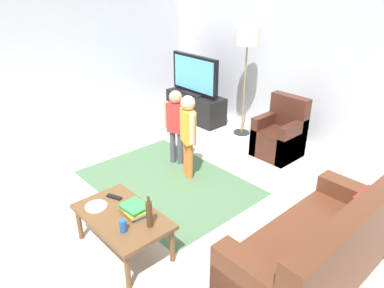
# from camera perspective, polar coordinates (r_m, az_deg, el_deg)

# --- Properties ---
(ground) EXTENTS (7.80, 7.80, 0.00)m
(ground) POSITION_cam_1_polar(r_m,az_deg,el_deg) (4.41, -5.86, -9.94)
(ground) COLOR beige
(wall_back) EXTENTS (6.00, 0.12, 2.70)m
(wall_back) POSITION_cam_1_polar(r_m,az_deg,el_deg) (5.98, 17.70, 12.84)
(wall_back) COLOR silver
(wall_back) RESTS_ON ground
(wall_left) EXTENTS (0.12, 6.00, 2.70)m
(wall_left) POSITION_cam_1_polar(r_m,az_deg,el_deg) (6.40, -23.25, 12.77)
(wall_left) COLOR silver
(wall_left) RESTS_ON ground
(area_rug) EXTENTS (2.20, 1.60, 0.01)m
(area_rug) POSITION_cam_1_polar(r_m,az_deg,el_deg) (4.87, -3.83, -6.00)
(area_rug) COLOR #4C724C
(area_rug) RESTS_ON ground
(tv_stand) EXTENTS (1.20, 0.44, 0.50)m
(tv_stand) POSITION_cam_1_polar(r_m,az_deg,el_deg) (6.82, 0.55, 5.83)
(tv_stand) COLOR black
(tv_stand) RESTS_ON ground
(tv) EXTENTS (1.10, 0.28, 0.71)m
(tv) POSITION_cam_1_polar(r_m,az_deg,el_deg) (6.63, 0.44, 10.70)
(tv) COLOR black
(tv) RESTS_ON tv_stand
(couch) EXTENTS (0.80, 1.80, 0.86)m
(couch) POSITION_cam_1_polar(r_m,az_deg,el_deg) (3.54, 19.55, -15.91)
(couch) COLOR brown
(couch) RESTS_ON ground
(armchair) EXTENTS (0.60, 0.60, 0.90)m
(armchair) POSITION_cam_1_polar(r_m,az_deg,el_deg) (5.62, 13.71, 1.18)
(armchair) COLOR #472319
(armchair) RESTS_ON ground
(floor_lamp) EXTENTS (0.36, 0.36, 1.78)m
(floor_lamp) POSITION_cam_1_polar(r_m,az_deg,el_deg) (5.92, 8.67, 15.53)
(floor_lamp) COLOR #262626
(floor_lamp) RESTS_ON ground
(child_near_tv) EXTENTS (0.34, 0.22, 1.09)m
(child_near_tv) POSITION_cam_1_polar(r_m,az_deg,el_deg) (5.07, -2.53, 3.65)
(child_near_tv) COLOR #4C4C59
(child_near_tv) RESTS_ON ground
(child_center) EXTENTS (0.36, 0.22, 1.15)m
(child_center) POSITION_cam_1_polar(r_m,az_deg,el_deg) (4.69, -0.63, 2.25)
(child_center) COLOR orange
(child_center) RESTS_ON ground
(coffee_table) EXTENTS (1.00, 0.60, 0.42)m
(coffee_table) POSITION_cam_1_polar(r_m,az_deg,el_deg) (3.67, -10.87, -11.45)
(coffee_table) COLOR brown
(coffee_table) RESTS_ON ground
(book_stack) EXTENTS (0.29, 0.23, 0.09)m
(book_stack) POSITION_cam_1_polar(r_m,az_deg,el_deg) (3.62, -8.93, -10.00)
(book_stack) COLOR #334CA5
(book_stack) RESTS_ON coffee_table
(bottle) EXTENTS (0.06, 0.06, 0.32)m
(bottle) POSITION_cam_1_polar(r_m,az_deg,el_deg) (3.38, -6.71, -10.81)
(bottle) COLOR #4C3319
(bottle) RESTS_ON coffee_table
(tv_remote) EXTENTS (0.18, 0.11, 0.02)m
(tv_remote) POSITION_cam_1_polar(r_m,az_deg,el_deg) (3.89, -12.08, -8.13)
(tv_remote) COLOR black
(tv_remote) RESTS_ON coffee_table
(soda_can) EXTENTS (0.07, 0.07, 0.12)m
(soda_can) POSITION_cam_1_polar(r_m,az_deg,el_deg) (3.40, -10.73, -12.48)
(soda_can) COLOR #2659B2
(soda_can) RESTS_ON coffee_table
(plate) EXTENTS (0.22, 0.22, 0.02)m
(plate) POSITION_cam_1_polar(r_m,az_deg,el_deg) (3.79, -14.78, -9.44)
(plate) COLOR white
(plate) RESTS_ON coffee_table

